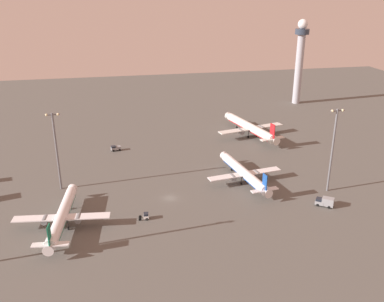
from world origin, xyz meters
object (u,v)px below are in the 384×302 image
Objects in this scene: airplane_taxiway_distant at (244,173)px; pushback_tug at (146,216)px; control_tower at (300,57)px; airplane_terminal_side at (251,128)px; apron_light_east at (56,147)px; apron_light_west at (333,146)px; cargo_loader at (116,148)px; airplane_near_gate at (62,216)px; catering_truck at (325,202)px.

pushback_tug is (-37.25, -18.93, -2.39)m from airplane_taxiway_distant.
control_tower is 73.25m from airplane_terminal_side.
airplane_taxiway_distant is 10.94× the size of pushback_tug.
airplane_terminal_side is at bearing -131.90° from control_tower.
apron_light_west is at bearing -12.42° from apron_light_east.
apron_light_east reaches higher than pushback_tug.
cargo_loader is (-108.78, -58.03, -26.41)m from control_tower.
cargo_loader is at bearing -151.92° from control_tower.
pushback_tug is at bearing 5.32° from airplane_near_gate.
catering_truck is (57.05, -3.32, 0.51)m from pushback_tug.
pushback_tug is at bearing -161.78° from airplane_taxiway_distant.
airplane_near_gate is 28.71m from apron_light_east.
airplane_terminal_side is at bearing -94.74° from cargo_loader.
airplane_taxiway_distant is 50.31m from airplane_terminal_side.
airplane_taxiway_distant is 29.84m from catering_truck.
catering_truck is 90.01m from apron_light_east.
airplane_taxiway_distant is 59.91m from cargo_loader.
apron_light_east is (-63.98, 7.52, 12.10)m from airplane_taxiway_distant.
cargo_loader is 89.10m from apron_light_west.
airplane_terminal_side reaches higher than airplane_near_gate.
pushback_tug is at bearing -174.03° from apron_light_west.
apron_light_east is (-19.86, -32.95, 14.38)m from cargo_loader.
airplane_taxiway_distant is at bearing 123.26° from pushback_tug.
pushback_tug is (-55.57, -65.77, -3.05)m from airplane_terminal_side.
airplane_near_gate reaches higher than catering_truck.
airplane_near_gate is (-126.10, -116.89, -24.12)m from control_tower.
apron_light_west reaches higher than cargo_loader.
airplane_terminal_side is 60.92m from apron_light_west.
catering_truck is 0.22× the size of apron_light_east.
apron_light_east is at bearing 138.35° from cargo_loader.
catering_truck is at bearing -19.56° from apron_light_east.
airplane_taxiway_distant is at bearing 78.24° from catering_truck.
apron_light_west is 92.16m from apron_light_east.
control_tower reaches higher than catering_truck.
airplane_taxiway_distant is 5.99× the size of catering_truck.
apron_light_west is (87.45, 6.09, 13.00)m from airplane_near_gate.
airplane_taxiway_distant is 1.22× the size of apron_light_west.
airplane_taxiway_distant reaches higher than catering_truck.
airplane_taxiway_distant is 0.85× the size of airplane_terminal_side.
airplane_terminal_side is 91.94m from apron_light_east.
airplane_near_gate is 0.85× the size of airplane_terminal_side.
airplane_near_gate reaches higher than cargo_loader.
catering_truck is at bearing -57.05° from airplane_taxiway_distant.
airplane_near_gate is at bearing -84.93° from pushback_tug.
control_tower reaches higher than pushback_tug.
cargo_loader is (-6.88, 59.39, 0.11)m from pushback_tug.
airplane_terminal_side is at bearing 97.41° from apron_light_west.
airplane_taxiway_distant is at bearing -123.28° from control_tower.
cargo_loader is (-44.12, 40.47, -2.28)m from airplane_taxiway_distant.
airplane_taxiway_distant reaches higher than cargo_loader.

